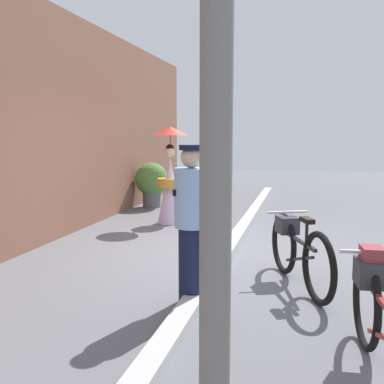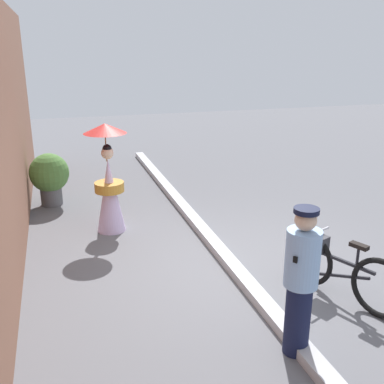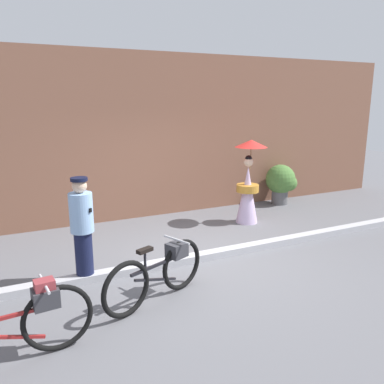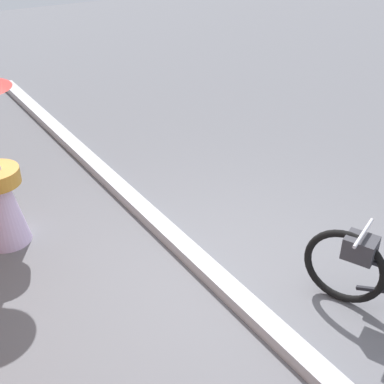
{
  "view_description": "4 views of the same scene",
  "coord_description": "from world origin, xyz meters",
  "px_view_note": "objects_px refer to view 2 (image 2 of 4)",
  "views": [
    {
      "loc": [
        -6.08,
        -1.01,
        1.69
      ],
      "look_at": [
        -0.23,
        0.49,
        0.89
      ],
      "focal_mm": 41.1,
      "sensor_mm": 36.0,
      "label": 1
    },
    {
      "loc": [
        -5.39,
        2.22,
        3.03
      ],
      "look_at": [
        0.6,
        0.38,
        0.98
      ],
      "focal_mm": 42.01,
      "sensor_mm": 36.0,
      "label": 2
    },
    {
      "loc": [
        -2.84,
        -5.52,
        2.66
      ],
      "look_at": [
        -0.11,
        0.18,
        1.16
      ],
      "focal_mm": 36.41,
      "sensor_mm": 36.0,
      "label": 3
    },
    {
      "loc": [
        -2.87,
        2.22,
        3.15
      ],
      "look_at": [
        -0.18,
        0.43,
        1.26
      ],
      "focal_mm": 46.59,
      "sensor_mm": 36.0,
      "label": 4
    }
  ],
  "objects_px": {
    "person_with_parasol": "(109,181)",
    "potted_plant_by_door": "(50,175)",
    "person_officer": "(301,279)",
    "bicycle_far_side": "(338,268)"
  },
  "relations": [
    {
      "from": "person_officer",
      "to": "person_with_parasol",
      "type": "relative_size",
      "value": 0.87
    },
    {
      "from": "person_officer",
      "to": "person_with_parasol",
      "type": "distance_m",
      "value": 4.06
    },
    {
      "from": "bicycle_far_side",
      "to": "person_officer",
      "type": "bearing_deg",
      "value": 127.88
    },
    {
      "from": "person_officer",
      "to": "person_with_parasol",
      "type": "bearing_deg",
      "value": 20.14
    },
    {
      "from": "person_with_parasol",
      "to": "potted_plant_by_door",
      "type": "distance_m",
      "value": 1.94
    },
    {
      "from": "bicycle_far_side",
      "to": "person_with_parasol",
      "type": "relative_size",
      "value": 0.89
    },
    {
      "from": "person_with_parasol",
      "to": "person_officer",
      "type": "bearing_deg",
      "value": -159.86
    },
    {
      "from": "person_officer",
      "to": "potted_plant_by_door",
      "type": "bearing_deg",
      "value": 23.18
    },
    {
      "from": "person_with_parasol",
      "to": "potted_plant_by_door",
      "type": "bearing_deg",
      "value": 29.61
    },
    {
      "from": "bicycle_far_side",
      "to": "person_officer",
      "type": "distance_m",
      "value": 1.36
    }
  ]
}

